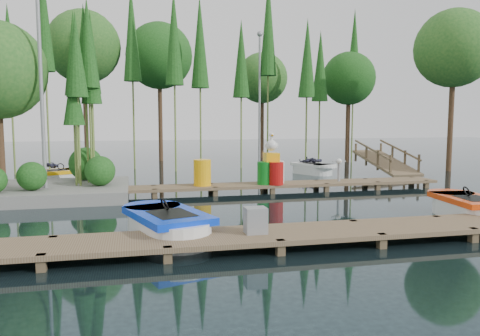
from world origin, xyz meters
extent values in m
plane|color=#1C2F35|center=(0.00, 0.00, 0.00)|extent=(90.00, 90.00, 0.00)
cube|color=brown|center=(0.00, -4.50, 0.25)|extent=(18.00, 1.50, 0.10)
cube|color=brown|center=(-4.30, -5.13, 0.05)|extent=(0.16, 0.16, 0.50)
cube|color=brown|center=(-4.30, -3.87, 0.05)|extent=(0.16, 0.16, 0.50)
cube|color=brown|center=(-2.15, -5.13, 0.05)|extent=(0.16, 0.16, 0.50)
cube|color=brown|center=(-2.15, -3.87, 0.05)|extent=(0.16, 0.16, 0.50)
cube|color=brown|center=(0.00, -5.13, 0.05)|extent=(0.16, 0.16, 0.50)
cube|color=brown|center=(0.00, -3.87, 0.05)|extent=(0.16, 0.16, 0.50)
cube|color=brown|center=(2.15, -5.13, 0.05)|extent=(0.16, 0.16, 0.50)
cube|color=brown|center=(2.15, -3.87, 0.05)|extent=(0.16, 0.16, 0.50)
cube|color=brown|center=(4.30, -5.13, 0.05)|extent=(0.16, 0.16, 0.50)
cube|color=brown|center=(4.30, -3.87, 0.05)|extent=(0.16, 0.16, 0.50)
cube|color=brown|center=(1.00, 2.50, 0.25)|extent=(15.00, 1.20, 0.10)
cube|color=brown|center=(-6.10, 2.02, 0.05)|extent=(0.16, 0.16, 0.50)
cube|color=brown|center=(-6.10, 2.98, 0.05)|extent=(0.16, 0.16, 0.50)
cube|color=brown|center=(-4.07, 2.02, 0.05)|extent=(0.16, 0.16, 0.50)
cube|color=brown|center=(-4.07, 2.98, 0.05)|extent=(0.16, 0.16, 0.50)
cube|color=brown|center=(-2.04, 2.02, 0.05)|extent=(0.16, 0.16, 0.50)
cube|color=brown|center=(-2.04, 2.98, 0.05)|extent=(0.16, 0.16, 0.50)
cube|color=brown|center=(-0.01, 2.02, 0.05)|extent=(0.16, 0.16, 0.50)
cube|color=brown|center=(-0.01, 2.98, 0.05)|extent=(0.16, 0.16, 0.50)
cube|color=brown|center=(2.01, 2.02, 0.05)|extent=(0.16, 0.16, 0.50)
cube|color=brown|center=(2.01, 2.98, 0.05)|extent=(0.16, 0.16, 0.50)
cube|color=brown|center=(4.04, 2.02, 0.05)|extent=(0.16, 0.16, 0.50)
cube|color=brown|center=(4.04, 2.98, 0.05)|extent=(0.16, 0.16, 0.50)
cube|color=brown|center=(6.07, 2.02, 0.05)|extent=(0.16, 0.16, 0.50)
cube|color=brown|center=(6.07, 2.98, 0.05)|extent=(0.16, 0.16, 0.50)
cube|color=brown|center=(8.10, 2.02, 0.05)|extent=(0.16, 0.16, 0.50)
cube|color=brown|center=(8.10, 2.98, 0.05)|extent=(0.16, 0.16, 0.50)
cube|color=slate|center=(-6.00, 3.00, 0.18)|extent=(6.20, 4.20, 0.42)
sphere|color=#20571B|center=(-5.80, 2.00, 0.84)|extent=(0.90, 0.90, 0.90)
sphere|color=#20571B|center=(-4.40, 4.20, 0.99)|extent=(1.20, 1.20, 1.20)
sphere|color=#20571B|center=(-3.80, 2.60, 0.89)|extent=(1.00, 1.00, 1.00)
cylinder|color=#4A321F|center=(-7.00, 3.40, 2.00)|extent=(0.24, 0.24, 3.60)
cylinder|color=olive|center=(-4.25, 3.56, 2.97)|extent=(0.07, 0.07, 5.93)
cone|color=#20571B|center=(-4.25, 3.56, 5.04)|extent=(0.70, 0.70, 2.97)
cylinder|color=olive|center=(-4.57, 3.40, 2.83)|extent=(0.07, 0.07, 5.66)
cone|color=#20571B|center=(-4.57, 3.40, 4.81)|extent=(0.70, 0.70, 2.83)
cylinder|color=olive|center=(-4.07, 3.59, 2.61)|extent=(0.07, 0.07, 5.22)
cone|color=#20571B|center=(-4.07, 3.59, 4.44)|extent=(0.70, 0.70, 2.61)
cylinder|color=olive|center=(-4.44, 2.78, 2.76)|extent=(0.07, 0.07, 5.53)
cone|color=#20571B|center=(-4.44, 2.78, 4.70)|extent=(0.70, 0.70, 2.76)
cylinder|color=olive|center=(-4.59, 2.90, 2.01)|extent=(0.07, 0.07, 4.01)
cone|color=#20571B|center=(-4.59, 2.90, 3.41)|extent=(0.70, 0.70, 2.01)
cylinder|color=olive|center=(-4.13, 3.45, 3.05)|extent=(0.07, 0.07, 6.11)
cone|color=#20571B|center=(-4.13, 3.45, 5.19)|extent=(0.70, 0.70, 3.05)
cylinder|color=#4A321F|center=(12.74, 6.90, 3.03)|extent=(0.26, 0.26, 6.06)
sphere|color=#356C26|center=(12.74, 6.90, 6.06)|extent=(3.81, 3.81, 3.81)
cylinder|color=#4A321F|center=(9.99, 12.65, 2.51)|extent=(0.26, 0.26, 5.02)
sphere|color=#20571B|center=(9.99, 12.65, 5.02)|extent=(3.16, 3.16, 3.16)
cylinder|color=#4A321F|center=(5.74, 16.70, 2.65)|extent=(0.26, 0.26, 5.31)
sphere|color=#356C26|center=(5.74, 16.70, 5.31)|extent=(3.34, 3.34, 3.34)
cylinder|color=#4A321F|center=(-1.00, 16.03, 3.23)|extent=(0.26, 0.26, 6.46)
sphere|color=#20571B|center=(-1.00, 16.03, 6.46)|extent=(4.06, 4.06, 4.06)
cylinder|color=#4A321F|center=(-5.41, 16.00, 3.43)|extent=(0.26, 0.26, 6.85)
sphere|color=#356C26|center=(-5.41, 16.00, 6.85)|extent=(4.31, 4.31, 4.31)
cylinder|color=olive|center=(-8.16, 10.23, 3.74)|extent=(0.09, 0.09, 7.48)
cone|color=#20571B|center=(-8.16, 10.23, 5.83)|extent=(0.90, 0.90, 4.11)
cylinder|color=olive|center=(-6.71, 10.82, 4.83)|extent=(0.09, 0.09, 9.66)
cone|color=#20571B|center=(-6.71, 10.82, 7.54)|extent=(0.90, 0.90, 5.31)
cylinder|color=olive|center=(-4.68, 11.83, 3.85)|extent=(0.09, 0.09, 7.69)
cone|color=#20571B|center=(-4.68, 11.83, 6.00)|extent=(0.90, 0.90, 4.23)
cylinder|color=olive|center=(-2.63, 11.48, 4.49)|extent=(0.09, 0.09, 8.99)
cone|color=#20571B|center=(-2.63, 11.48, 7.01)|extent=(0.90, 0.90, 4.94)
cylinder|color=olive|center=(-0.63, 9.87, 4.22)|extent=(0.09, 0.09, 8.44)
cone|color=#20571B|center=(-0.63, 9.87, 6.58)|extent=(0.90, 0.90, 4.64)
cylinder|color=olive|center=(0.65, 10.00, 4.11)|extent=(0.09, 0.09, 8.22)
cone|color=#20571B|center=(0.65, 10.00, 6.41)|extent=(0.90, 0.90, 4.52)
cylinder|color=olive|center=(2.96, 10.87, 3.70)|extent=(0.09, 0.09, 7.41)
cone|color=#20571B|center=(2.96, 10.87, 5.78)|extent=(0.90, 0.90, 4.07)
cylinder|color=olive|center=(4.49, 11.10, 4.89)|extent=(0.09, 0.09, 9.77)
cone|color=#20571B|center=(4.49, 11.10, 7.62)|extent=(0.90, 0.90, 5.38)
cylinder|color=olive|center=(6.24, 9.83, 3.70)|extent=(0.09, 0.09, 7.40)
cone|color=#20571B|center=(6.24, 9.83, 5.77)|extent=(0.90, 0.90, 4.07)
cylinder|color=olive|center=(7.63, 11.42, 3.57)|extent=(0.09, 0.09, 7.14)
cone|color=#20571B|center=(7.63, 11.42, 5.57)|extent=(0.90, 0.90, 3.93)
cylinder|color=olive|center=(10.17, 12.43, 4.31)|extent=(0.09, 0.09, 8.61)
cone|color=#20571B|center=(10.17, 12.43, 6.72)|extent=(0.90, 0.90, 4.74)
cylinder|color=gray|center=(-5.50, 2.50, 3.50)|extent=(0.12, 0.12, 7.00)
cylinder|color=gray|center=(4.00, 11.00, 3.50)|extent=(0.12, 0.12, 7.00)
sphere|color=gray|center=(4.00, 11.00, 7.10)|extent=(0.30, 0.30, 0.30)
cube|color=brown|center=(9.00, 6.50, 0.55)|extent=(1.50, 3.94, 0.95)
cube|color=brown|center=(8.30, 4.90, 0.59)|extent=(0.08, 0.08, 0.90)
cube|color=brown|center=(8.30, 6.00, 0.70)|extent=(0.08, 0.08, 0.90)
cube|color=brown|center=(8.30, 7.10, 0.81)|extent=(0.08, 0.08, 0.90)
cube|color=brown|center=(8.30, 8.20, 0.92)|extent=(0.08, 0.08, 0.90)
cube|color=brown|center=(8.30, 6.50, 1.15)|extent=(0.06, 3.54, 0.83)
cube|color=brown|center=(9.70, 4.90, 0.59)|extent=(0.08, 0.08, 0.90)
cube|color=brown|center=(9.70, 6.00, 0.70)|extent=(0.08, 0.08, 0.90)
cube|color=brown|center=(9.70, 7.10, 0.81)|extent=(0.08, 0.08, 0.90)
cube|color=brown|center=(9.70, 8.20, 0.92)|extent=(0.08, 0.08, 0.90)
cube|color=brown|center=(9.70, 6.50, 1.15)|extent=(0.06, 3.54, 0.83)
cube|color=white|center=(-2.02, -3.48, 0.22)|extent=(1.64, 1.65, 0.60)
cylinder|color=white|center=(-2.22, -2.86, 0.22)|extent=(1.64, 1.64, 0.60)
cylinder|color=white|center=(-1.82, -4.11, 0.22)|extent=(1.64, 1.64, 0.60)
cube|color=#0835DB|center=(-2.02, -3.48, 0.54)|extent=(1.96, 2.56, 0.15)
cylinder|color=#0835DB|center=(-2.32, -2.58, 0.54)|extent=(1.67, 1.67, 0.15)
cube|color=black|center=(-1.96, -3.69, 0.59)|extent=(1.10, 1.27, 0.07)
torus|color=black|center=(-2.07, -3.33, 0.76)|extent=(0.25, 0.33, 0.29)
cube|color=white|center=(5.87, -3.06, 0.20)|extent=(1.34, 1.35, 0.55)
cylinder|color=white|center=(5.94, -2.46, 0.20)|extent=(1.34, 1.34, 0.55)
cube|color=#DE3C0B|center=(5.87, -3.06, 0.50)|extent=(1.46, 2.23, 0.14)
cylinder|color=#DE3C0B|center=(5.97, -2.18, 0.50)|extent=(1.36, 1.36, 0.14)
cube|color=black|center=(5.85, -3.26, 0.55)|extent=(0.86, 1.07, 0.06)
torus|color=black|center=(5.88, -2.91, 0.71)|extent=(0.18, 0.29, 0.27)
cube|color=white|center=(-5.70, 6.30, 0.20)|extent=(1.63, 1.62, 0.55)
cylinder|color=white|center=(-5.16, 6.57, 0.20)|extent=(1.62, 1.62, 0.55)
cylinder|color=white|center=(-6.25, 6.03, 0.20)|extent=(1.62, 1.62, 0.55)
cube|color=#FFB10D|center=(-5.70, 6.30, 0.50)|extent=(2.43, 2.03, 0.14)
cylinder|color=#FFB10D|center=(-4.91, 6.69, 0.50)|extent=(1.65, 1.65, 0.14)
cube|color=black|center=(-5.89, 6.21, 0.55)|extent=(1.23, 1.11, 0.06)
torus|color=black|center=(-5.57, 6.37, 0.71)|extent=(0.32, 0.26, 0.27)
imported|color=#1E1E2D|center=(-5.93, 6.19, 0.79)|extent=(0.54, 0.49, 0.98)
cube|color=white|center=(5.59, 7.29, 0.18)|extent=(1.45, 1.45, 0.49)
cylinder|color=white|center=(5.83, 6.80, 0.18)|extent=(1.44, 1.44, 0.49)
cylinder|color=white|center=(5.35, 7.77, 0.18)|extent=(1.44, 1.44, 0.49)
cube|color=white|center=(5.59, 7.29, 0.45)|extent=(1.81, 2.17, 0.13)
cylinder|color=white|center=(5.94, 6.57, 0.45)|extent=(1.47, 1.47, 0.13)
cube|color=black|center=(5.51, 7.45, 0.49)|extent=(0.99, 1.09, 0.05)
torus|color=black|center=(5.65, 7.16, 0.63)|extent=(0.23, 0.28, 0.24)
imported|color=#1E1E2D|center=(5.49, 7.49, 0.67)|extent=(0.40, 0.44, 0.81)
imported|color=#1E1E2D|center=(5.91, 7.34, 0.62)|extent=(0.30, 0.35, 0.61)
cube|color=gray|center=(-0.33, -4.50, 0.56)|extent=(0.43, 0.37, 0.53)
cylinder|color=#FFB10D|center=(-0.38, 2.50, 0.76)|extent=(0.61, 0.61, 0.91)
cylinder|color=#0C7419|center=(1.82, 2.31, 0.70)|extent=(0.53, 0.53, 0.80)
cylinder|color=silver|center=(2.35, 2.58, 0.70)|extent=(0.53, 0.53, 0.80)
cylinder|color=#AC0E0C|center=(2.17, 2.13, 0.70)|extent=(0.53, 0.53, 0.80)
cube|color=#FFB10D|center=(2.08, 2.40, 1.26)|extent=(0.49, 0.49, 0.31)
sphere|color=white|center=(2.08, 2.40, 1.68)|extent=(0.39, 0.39, 0.39)
cylinder|color=white|center=(2.08, 2.40, 1.90)|extent=(0.09, 0.09, 0.27)
sphere|color=white|center=(2.08, 2.40, 2.05)|extent=(0.18, 0.18, 0.18)
cone|color=#FF9C0D|center=(2.08, 2.22, 2.03)|extent=(0.09, 0.27, 0.09)
cube|color=white|center=(2.08, 2.40, 1.68)|extent=(0.49, 0.05, 0.16)
cylinder|color=gray|center=(4.74, 2.50, 0.62)|extent=(0.11, 0.11, 0.64)
sphere|color=white|center=(4.74, 2.50, 1.04)|extent=(0.21, 0.21, 0.21)
cube|color=gray|center=(4.74, 2.50, 1.04)|extent=(0.53, 0.04, 0.04)
cone|color=#FF9C0D|center=(4.74, 2.37, 1.04)|extent=(0.04, 0.11, 0.04)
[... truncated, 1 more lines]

